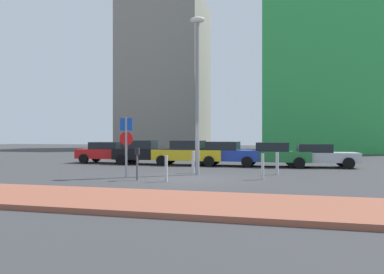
{
  "coord_description": "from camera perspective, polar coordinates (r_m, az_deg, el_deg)",
  "views": [
    {
      "loc": [
        3.86,
        -14.73,
        1.8
      ],
      "look_at": [
        -0.11,
        1.08,
        1.78
      ],
      "focal_mm": 33.47,
      "sensor_mm": 36.0,
      "label": 1
    }
  ],
  "objects": [
    {
      "name": "parked_car_silver",
      "position": [
        22.17,
        19.3,
        -2.76
      ],
      "size": [
        4.48,
        2.15,
        1.37
      ],
      "color": "#B7BABF",
      "rests_on": "ground"
    },
    {
      "name": "street_lamp",
      "position": [
        17.05,
        0.83,
        8.69
      ],
      "size": [
        0.7,
        0.36,
        7.45
      ],
      "color": "gray",
      "rests_on": "ground"
    },
    {
      "name": "parking_sign_post",
      "position": [
        15.87,
        -10.44,
        -0.45
      ],
      "size": [
        0.6,
        0.1,
        2.64
      ],
      "color": "gray",
      "rests_on": "ground"
    },
    {
      "name": "ground_plane",
      "position": [
        15.34,
        -0.59,
        -6.67
      ],
      "size": [
        120.0,
        120.0,
        0.0
      ],
      "primitive_type": "plane",
      "color": "#38383A"
    },
    {
      "name": "traffic_bollard_mid",
      "position": [
        17.68,
        0.18,
        -4.01
      ],
      "size": [
        0.14,
        0.14,
        1.08
      ],
      "primitive_type": "cylinder",
      "color": "#B7B7BC",
      "rests_on": "ground"
    },
    {
      "name": "traffic_bollard_far",
      "position": [
        15.25,
        11.2,
        -4.65
      ],
      "size": [
        0.12,
        0.12,
        1.09
      ],
      "primitive_type": "cylinder",
      "color": "#B7B7BC",
      "rests_on": "ground"
    },
    {
      "name": "parked_car_blue",
      "position": [
        22.19,
        5.23,
        -2.61
      ],
      "size": [
        4.37,
        2.14,
        1.49
      ],
      "color": "#1E389E",
      "rests_on": "ground"
    },
    {
      "name": "traffic_bollard_near",
      "position": [
        17.36,
        13.41,
        -4.14
      ],
      "size": [
        0.15,
        0.15,
        1.05
      ],
      "primitive_type": "cylinder",
      "color": "#B7B7BC",
      "rests_on": "ground"
    },
    {
      "name": "parked_car_black",
      "position": [
        23.58,
        -7.66,
        -2.35
      ],
      "size": [
        4.09,
        2.04,
        1.55
      ],
      "color": "black",
      "rests_on": "ground"
    },
    {
      "name": "parked_car_green",
      "position": [
        21.86,
        12.89,
        -2.7
      ],
      "size": [
        4.35,
        2.08,
        1.45
      ],
      "color": "#237238",
      "rests_on": "ground"
    },
    {
      "name": "building_colorful_midrise",
      "position": [
        48.41,
        21.04,
        11.62
      ],
      "size": [
        15.59,
        15.23,
        23.0
      ],
      "primitive_type": "cube",
      "color": "green",
      "rests_on": "ground"
    },
    {
      "name": "traffic_bollard_edge",
      "position": [
        14.33,
        -4.14,
        -5.03
      ],
      "size": [
        0.12,
        0.12,
        1.05
      ],
      "primitive_type": "cylinder",
      "color": "#B7B7BC",
      "rests_on": "ground"
    },
    {
      "name": "sidewalk_brick",
      "position": [
        9.92,
        -9.2,
        -9.97
      ],
      "size": [
        40.0,
        3.21,
        0.14
      ],
      "primitive_type": "cube",
      "color": "#93513D",
      "rests_on": "ground"
    },
    {
      "name": "parked_car_yellow",
      "position": [
        22.51,
        -0.55,
        -2.52
      ],
      "size": [
        4.47,
        2.01,
        1.55
      ],
      "color": "gold",
      "rests_on": "ground"
    },
    {
      "name": "parked_car_red",
      "position": [
        24.95,
        -13.07,
        -2.36
      ],
      "size": [
        4.35,
        1.91,
        1.43
      ],
      "color": "red",
      "rests_on": "ground"
    },
    {
      "name": "building_under_construction",
      "position": [
        55.43,
        -4.28,
        9.76
      ],
      "size": [
        11.94,
        11.1,
        22.28
      ],
      "primitive_type": "cube",
      "color": "gray",
      "rests_on": "ground"
    },
    {
      "name": "parking_meter",
      "position": [
        14.92,
        -8.74,
        -3.52
      ],
      "size": [
        0.18,
        0.14,
        1.33
      ],
      "color": "#4C4C51",
      "rests_on": "ground"
    }
  ]
}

